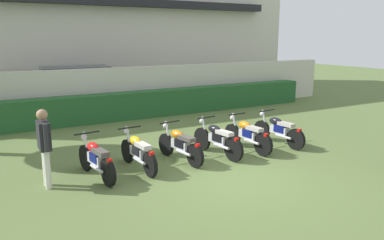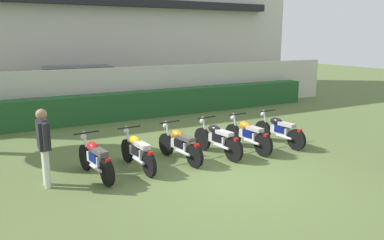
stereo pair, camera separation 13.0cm
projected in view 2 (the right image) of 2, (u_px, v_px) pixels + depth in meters
The scene contains 12 objects.
ground at pixel (232, 177), 8.56m from camera, with size 60.00×60.00×0.00m, color #566B38.
building at pixel (79, 11), 19.74m from camera, with size 22.44×6.50×8.77m.
compound_wall at pixel (120, 92), 15.05m from camera, with size 21.32×0.30×1.92m, color beige.
hedge_row at pixel (126, 106), 14.55m from camera, with size 17.05×0.70×1.02m, color #235628.
parked_car at pixel (83, 89), 15.99m from camera, with size 4.63×2.35×1.89m.
motorcycle_in_row_0 at pixel (95, 158), 8.47m from camera, with size 0.60×1.85×0.97m.
motorcycle_in_row_1 at pixel (138, 151), 9.02m from camera, with size 0.60×1.83×0.95m.
motorcycle_in_row_2 at pixel (180, 144), 9.60m from camera, with size 0.60×1.83×0.95m.
motorcycle_in_row_3 at pixel (217, 139), 10.05m from camera, with size 0.60×1.90×0.98m.
motorcycle_in_row_4 at pixel (248, 135), 10.48m from camera, with size 0.60×1.89×0.97m.
motorcycle_in_row_5 at pixel (279, 130), 11.04m from camera, with size 0.60×1.91×0.96m.
inspector_person at pixel (44, 141), 7.85m from camera, with size 0.22×0.67×1.67m.
Camera 2 is at (-4.67, -6.65, 3.11)m, focal length 35.56 mm.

